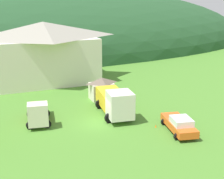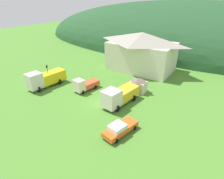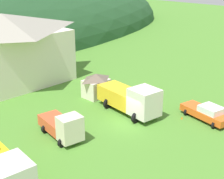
# 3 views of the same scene
# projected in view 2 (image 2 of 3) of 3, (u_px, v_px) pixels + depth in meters

# --- Properties ---
(ground_plane) EXTENTS (200.00, 200.00, 0.00)m
(ground_plane) POSITION_uv_depth(u_px,v_px,m) (104.00, 104.00, 32.06)
(ground_plane) COLOR #4C842D
(forested_hill_backdrop) EXTENTS (131.42, 60.00, 31.57)m
(forested_hill_backdrop) POSITION_uv_depth(u_px,v_px,m) (185.00, 44.00, 73.45)
(forested_hill_backdrop) COLOR #234C28
(forested_hill_backdrop) RESTS_ON ground
(depot_building) EXTENTS (16.38, 10.41, 9.18)m
(depot_building) POSITION_uv_depth(u_px,v_px,m) (142.00, 51.00, 45.30)
(depot_building) COLOR silver
(depot_building) RESTS_ON ground
(play_shed_cream) EXTENTS (3.12, 2.38, 2.86)m
(play_shed_cream) POSITION_uv_depth(u_px,v_px,m) (138.00, 85.00, 35.63)
(play_shed_cream) COLOR beige
(play_shed_cream) RESTS_ON ground
(flatbed_truck_yellow) EXTENTS (3.63, 8.21, 3.56)m
(flatbed_truck_yellow) POSITION_uv_depth(u_px,v_px,m) (45.00, 78.00, 37.51)
(flatbed_truck_yellow) COLOR silver
(flatbed_truck_yellow) RESTS_ON ground
(light_truck_cream) EXTENTS (2.98, 5.54, 2.65)m
(light_truck_cream) POSITION_uv_depth(u_px,v_px,m) (84.00, 85.00, 36.20)
(light_truck_cream) COLOR beige
(light_truck_cream) RESTS_ON ground
(heavy_rig_striped) EXTENTS (3.89, 7.90, 3.30)m
(heavy_rig_striped) POSITION_uv_depth(u_px,v_px,m) (119.00, 96.00, 31.29)
(heavy_rig_striped) COLOR silver
(heavy_rig_striped) RESTS_ON ground
(service_pickup_orange) EXTENTS (3.07, 5.60, 1.66)m
(service_pickup_orange) POSITION_uv_depth(u_px,v_px,m) (120.00, 129.00, 24.76)
(service_pickup_orange) COLOR orange
(service_pickup_orange) RESTS_ON ground
(traffic_light_west) EXTENTS (0.20, 0.32, 4.34)m
(traffic_light_west) POSITION_uv_depth(u_px,v_px,m) (48.00, 73.00, 37.87)
(traffic_light_west) COLOR #4C4C51
(traffic_light_west) RESTS_ON ground
(traffic_cone_near_pickup) EXTENTS (0.36, 0.36, 0.61)m
(traffic_cone_near_pickup) POSITION_uv_depth(u_px,v_px,m) (140.00, 101.00, 33.06)
(traffic_cone_near_pickup) COLOR orange
(traffic_cone_near_pickup) RESTS_ON ground
(traffic_cone_mid_row) EXTENTS (0.36, 0.36, 0.58)m
(traffic_cone_mid_row) POSITION_uv_depth(u_px,v_px,m) (117.00, 123.00, 27.28)
(traffic_cone_mid_row) COLOR orange
(traffic_cone_mid_row) RESTS_ON ground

